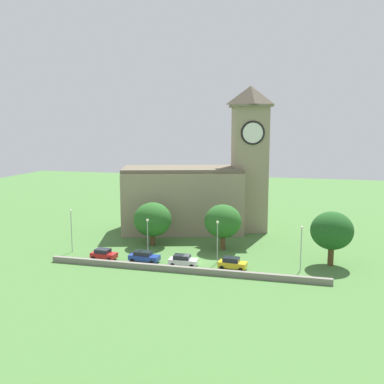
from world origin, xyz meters
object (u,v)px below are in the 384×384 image
object	(u,v)px
car_white	(183,260)
streetlamp_west_mid	(148,231)
tree_riverside_east	(223,221)
tree_churchyard	(332,231)
tree_riverside_west	(153,219)
car_blue	(144,256)
car_yellow	(232,263)
church	(200,188)
streetlamp_east_mid	(301,241)
streetlamp_central	(217,235)
streetlamp_west_end	(71,224)
car_red	(104,254)

from	to	relation	value
car_white	streetlamp_west_mid	size ratio (longest dim) A/B	0.69
tree_riverside_east	tree_churchyard	bearing A→B (deg)	-14.26
tree_riverside_west	car_blue	bearing A→B (deg)	-78.56
tree_riverside_west	tree_riverside_east	bearing A→B (deg)	1.18
car_white	car_yellow	distance (m)	7.45
car_white	tree_riverside_west	size ratio (longest dim) A/B	0.57
church	tree_riverside_west	world-z (taller)	church
church	tree_riverside_east	world-z (taller)	church
tree_churchyard	tree_riverside_west	world-z (taller)	tree_churchyard
car_blue	streetlamp_east_mid	world-z (taller)	streetlamp_east_mid
car_yellow	tree_riverside_west	bearing A→B (deg)	148.22
streetlamp_west_mid	streetlamp_central	world-z (taller)	streetlamp_central
car_white	streetlamp_west_end	world-z (taller)	streetlamp_west_end
car_blue	streetlamp_east_mid	xyz separation A→B (m)	(23.58, 1.61, 3.65)
car_blue	car_white	size ratio (longest dim) A/B	1.11
tree_churchyard	tree_riverside_west	size ratio (longest dim) A/B	1.08
church	car_yellow	size ratio (longest dim) A/B	7.09
streetlamp_east_mid	tree_churchyard	distance (m)	5.92
streetlamp_west_mid	tree_churchyard	bearing A→B (deg)	6.16
streetlamp_central	tree_riverside_east	size ratio (longest dim) A/B	0.86
car_red	tree_riverside_east	world-z (taller)	tree_riverside_east
tree_riverside_east	tree_riverside_west	xyz separation A→B (m)	(-12.48, -0.26, -0.30)
car_white	streetlamp_east_mid	world-z (taller)	streetlamp_east_mid
car_blue	car_yellow	size ratio (longest dim) A/B	1.13
car_blue	tree_riverside_west	xyz separation A→B (m)	(-1.96, 9.68, 3.73)
car_yellow	streetlamp_east_mid	bearing A→B (deg)	9.98
car_red	car_white	distance (m)	13.06
streetlamp_west_mid	streetlamp_east_mid	distance (m)	23.85
car_white	streetlamp_west_mid	xyz separation A→B (m)	(-6.65, 2.89, 3.40)
streetlamp_west_end	tree_riverside_east	distance (m)	25.29
tree_riverside_west	car_white	bearing A→B (deg)	-50.40
church	car_red	world-z (taller)	church
streetlamp_west_mid	car_blue	bearing A→B (deg)	-84.07
streetlamp_west_end	streetlamp_central	xyz separation A→B (m)	(24.67, 0.08, -0.31)
car_red	streetlamp_central	size ratio (longest dim) A/B	0.62
car_white	streetlamp_west_end	size ratio (longest dim) A/B	0.60
streetlamp_west_end	streetlamp_west_mid	distance (m)	13.28
car_blue	streetlamp_west_mid	bearing A→B (deg)	95.93
tree_riverside_west	streetlamp_central	bearing A→B (deg)	-29.85
church	car_yellow	world-z (taller)	church
car_blue	car_yellow	world-z (taller)	car_yellow
streetlamp_west_mid	tree_riverside_west	xyz separation A→B (m)	(-1.70, 7.21, 0.33)
car_white	tree_riverside_east	bearing A→B (deg)	68.31
streetlamp_east_mid	tree_churchyard	xyz separation A→B (m)	(4.37, 3.90, 0.84)
car_blue	car_red	bearing A→B (deg)	-177.47
car_yellow	tree_riverside_west	distance (m)	18.95
car_blue	tree_riverside_east	bearing A→B (deg)	43.38
car_white	tree_riverside_west	world-z (taller)	tree_riverside_west
streetlamp_west_mid	tree_riverside_west	distance (m)	7.42
streetlamp_west_end	tree_riverside_west	bearing A→B (deg)	33.30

